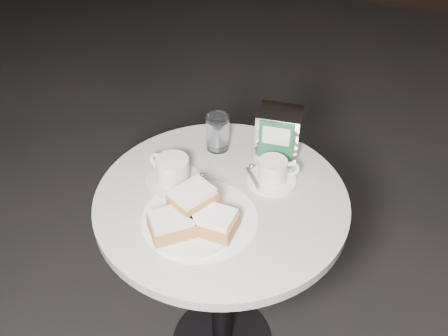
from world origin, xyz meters
The scene contains 8 objects.
cafe_table centered at (0.00, 0.00, 0.55)m, with size 0.70×0.70×0.74m.
sugar_spill centered at (-0.02, -0.10, 0.75)m, with size 0.31×0.31×0.00m, color white.
beignet_plate centered at (-0.02, -0.14, 0.78)m, with size 0.28×0.28×0.10m.
coffee_cup_left centered at (-0.15, 0.01, 0.78)m, with size 0.20×0.20×0.08m.
coffee_cup_right centered at (0.11, 0.11, 0.78)m, with size 0.18×0.18×0.07m.
water_glass_left centered at (-0.09, 0.20, 0.80)m, with size 0.09×0.09×0.11m.
water_glass_right centered at (0.07, 0.25, 0.80)m, with size 0.07×0.07×0.11m.
napkin_dispenser centered at (0.09, 0.24, 0.82)m, with size 0.14×0.12×0.15m.
Camera 1 is at (0.36, -0.93, 1.68)m, focal length 40.00 mm.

